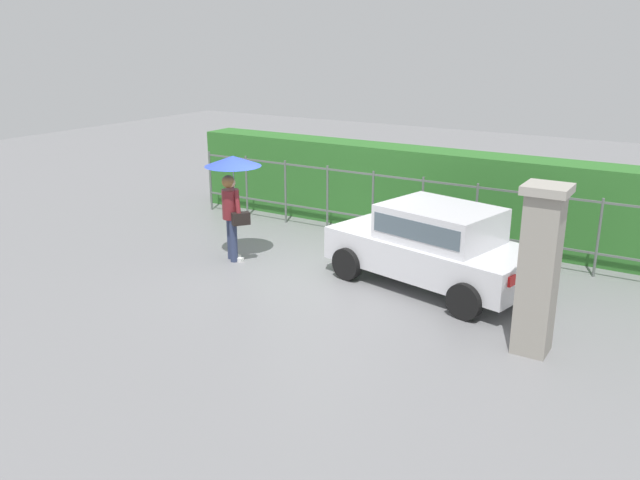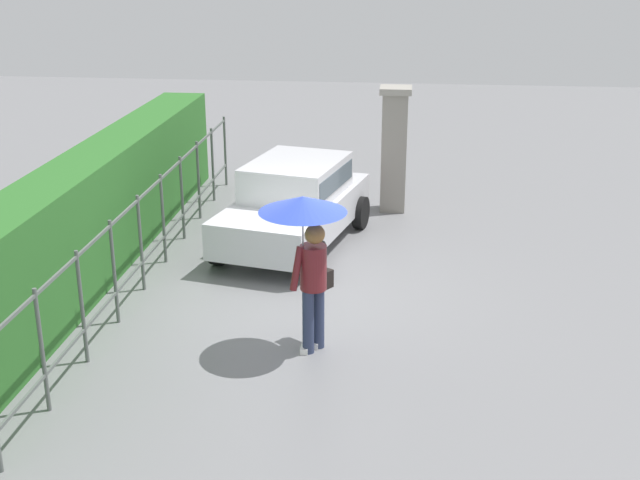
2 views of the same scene
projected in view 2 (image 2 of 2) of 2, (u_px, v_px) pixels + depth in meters
The scene contains 6 objects.
ground_plane at pixel (304, 298), 12.33m from camera, with size 40.00×40.00×0.00m, color slate.
car at pixel (295, 200), 14.27m from camera, with size 3.97×2.50×1.48m.
pedestrian at pixel (307, 234), 10.26m from camera, with size 1.10×1.10×2.08m.
gate_pillar at pixel (394, 148), 15.98m from camera, with size 0.60×0.60×2.42m.
fence_section at pixel (152, 226), 12.90m from camera, with size 10.48×0.05×1.50m.
hedge_row at pixel (91, 216), 12.96m from camera, with size 11.43×0.90×1.90m, color #2D6B28.
Camera 2 is at (-11.20, -1.50, 5.01)m, focal length 46.56 mm.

